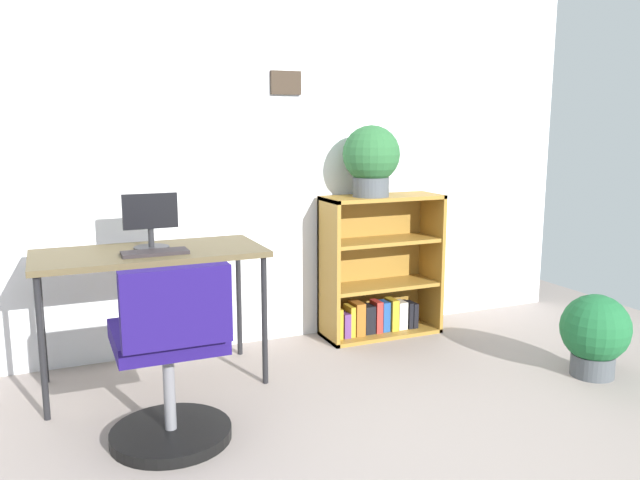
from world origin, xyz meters
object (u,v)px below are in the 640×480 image
object	(u,v)px
keyboard	(155,253)
bookshelf_low	(377,274)
potted_plant_floor	(595,332)
monitor	(151,221)
office_chair	(171,367)
potted_plant_on_shelf	(371,158)
desk	(150,261)

from	to	relation	value
keyboard	bookshelf_low	bearing A→B (deg)	14.57
potted_plant_floor	bookshelf_low	bearing A→B (deg)	123.14
monitor	office_chair	distance (m)	0.91
potted_plant_on_shelf	potted_plant_floor	world-z (taller)	potted_plant_on_shelf
monitor	keyboard	world-z (taller)	monitor
potted_plant_on_shelf	bookshelf_low	bearing A→B (deg)	33.31
desk	potted_plant_floor	bearing A→B (deg)	-21.08
keyboard	potted_plant_on_shelf	world-z (taller)	potted_plant_on_shelf
desk	office_chair	world-z (taller)	office_chair
potted_plant_on_shelf	keyboard	bearing A→B (deg)	-166.75
keyboard	bookshelf_low	xyz separation A→B (m)	(1.46, 0.38, -0.33)
monitor	bookshelf_low	distance (m)	1.54
desk	potted_plant_floor	size ratio (longest dim) A/B	2.53
office_chair	potted_plant_floor	bearing A→B (deg)	-3.41
office_chair	potted_plant_on_shelf	size ratio (longest dim) A/B	1.87
keyboard	potted_plant_on_shelf	size ratio (longest dim) A/B	0.74
office_chair	bookshelf_low	xyz separation A→B (m)	(1.51, 0.98, 0.04)
office_chair	desk	bearing A→B (deg)	86.83
desk	keyboard	world-z (taller)	keyboard
monitor	potted_plant_floor	bearing A→B (deg)	-22.07
monitor	bookshelf_low	xyz separation A→B (m)	(1.45, 0.23, -0.46)
bookshelf_low	desk	bearing A→B (deg)	-169.64
keyboard	office_chair	xyz separation A→B (m)	(-0.05, -0.60, -0.37)
desk	potted_plant_on_shelf	world-z (taller)	potted_plant_on_shelf
monitor	bookshelf_low	size ratio (longest dim) A/B	0.32
potted_plant_on_shelf	monitor	bearing A→B (deg)	-172.66
desk	office_chair	distance (m)	0.78
bookshelf_low	potted_plant_floor	size ratio (longest dim) A/B	2.01
keyboard	bookshelf_low	world-z (taller)	bookshelf_low
monitor	keyboard	bearing A→B (deg)	-93.00
desk	monitor	world-z (taller)	monitor
monitor	potted_plant_on_shelf	xyz separation A→B (m)	(1.37, 0.18, 0.28)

